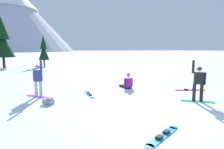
{
  "coord_description": "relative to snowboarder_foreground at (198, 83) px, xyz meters",
  "views": [
    {
      "loc": [
        -4.22,
        -5.68,
        2.43
      ],
      "look_at": [
        0.23,
        4.09,
        1.0
      ],
      "focal_mm": 30.01,
      "sensor_mm": 36.0,
      "label": 1
    }
  ],
  "objects": [
    {
      "name": "loose_snowboard_near_right",
      "position": [
        1.64,
        1.97,
        -0.89
      ],
      "size": [
        1.8,
        0.94,
        0.09
      ],
      "color": "red",
      "rests_on": "ground_plane"
    },
    {
      "name": "snowboarder_foreground",
      "position": [
        0.0,
        0.0,
        0.0
      ],
      "size": [
        1.34,
        1.14,
        1.95
      ],
      "color": "#19B259",
      "rests_on": "ground_plane"
    },
    {
      "name": "pine_tree_leaning",
      "position": [
        -4.95,
        22.28,
        1.51
      ],
      "size": [
        1.48,
        1.48,
        4.45
      ],
      "color": "#472D19",
      "rests_on": "ground_plane"
    },
    {
      "name": "loose_snowboard_near_left",
      "position": [
        -4.22,
        3.4,
        -0.89
      ],
      "size": [
        0.37,
        1.76,
        0.09
      ],
      "color": "#1E8CD8",
      "rests_on": "ground_plane"
    },
    {
      "name": "ground_plane",
      "position": [
        -2.98,
        -0.44,
        -0.91
      ],
      "size": [
        800.0,
        800.0,
        0.0
      ],
      "primitive_type": "plane",
      "color": "silver"
    },
    {
      "name": "snowboarder_midground",
      "position": [
        -6.74,
        4.05,
        -0.01
      ],
      "size": [
        1.24,
        1.39,
        1.94
      ],
      "color": "#993FD8",
      "rests_on": "ground_plane"
    },
    {
      "name": "snowboarder_background",
      "position": [
        -1.53,
        4.07,
        -0.57
      ],
      "size": [
        0.63,
        1.77,
        1.0
      ],
      "color": "black",
      "rests_on": "ground_plane"
    },
    {
      "name": "backpack_grey",
      "position": [
        -6.42,
        2.47,
        -0.78
      ],
      "size": [
        0.55,
        0.55,
        0.29
      ],
      "color": "gray",
      "rests_on": "ground_plane"
    },
    {
      "name": "loose_snowboard_far_spare",
      "position": [
        -3.82,
        -2.17,
        -0.89
      ],
      "size": [
        1.71,
        0.96,
        0.09
      ],
      "color": "#1E8CD8",
      "rests_on": "ground_plane"
    },
    {
      "name": "pine_tree_slender",
      "position": [
        -9.95,
        21.92,
        2.68
      ],
      "size": [
        2.88,
        2.88,
        6.59
      ],
      "color": "#472D19",
      "rests_on": "ground_plane"
    },
    {
      "name": "peak_west_ridge",
      "position": [
        -23.52,
        246.82,
        41.11
      ],
      "size": [
        146.47,
        146.47,
        80.43
      ],
      "color": "#B2B7C6",
      "rests_on": "ground_plane"
    }
  ]
}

